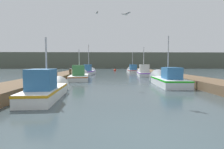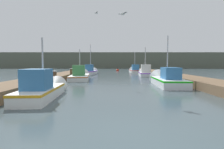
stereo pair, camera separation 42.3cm
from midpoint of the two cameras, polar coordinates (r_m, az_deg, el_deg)
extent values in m
plane|color=#38474C|center=(4.11, 10.15, -20.35)|extent=(200.00, 200.00, 0.00)
cube|color=brown|center=(20.45, -15.27, -0.39)|extent=(2.38, 40.00, 0.54)
cube|color=brown|center=(20.85, 18.68, -0.38)|extent=(2.38, 40.00, 0.54)
cube|color=#565B4C|center=(65.55, 0.48, 4.53)|extent=(120.00, 16.00, 5.31)
cube|color=silver|center=(8.81, -20.91, -5.76)|extent=(1.51, 3.93, 0.53)
cube|color=orange|center=(8.78, -20.94, -4.45)|extent=(1.54, 3.96, 0.10)
cone|color=silver|center=(11.09, -17.14, -3.77)|extent=(1.29, 1.01, 1.24)
cube|color=#2D6699|center=(8.26, -22.04, -1.42)|extent=(1.11, 1.32, 0.90)
cylinder|color=#B2B2B7|center=(8.97, -20.56, 3.72)|extent=(0.08, 0.08, 2.37)
cube|color=silver|center=(13.54, 18.61, -2.38)|extent=(1.94, 4.44, 0.57)
cube|color=#14B511|center=(13.52, 18.63, -1.43)|extent=(1.97, 4.48, 0.10)
cone|color=silver|center=(16.16, 15.91, -1.38)|extent=(1.71, 1.14, 1.66)
cube|color=#2D6699|center=(12.96, 19.35, 0.41)|extent=(1.12, 1.65, 0.81)
cylinder|color=#B2B2B7|center=(13.79, 18.39, 5.48)|extent=(0.08, 0.08, 3.15)
cube|color=silver|center=(18.10, -9.98, -0.91)|extent=(2.32, 5.25, 0.48)
cube|color=#B56030|center=(18.08, -9.98, -0.34)|extent=(2.35, 5.29, 0.10)
cone|color=silver|center=(21.27, -9.40, -0.23)|extent=(1.83, 1.45, 1.71)
cube|color=#387A42|center=(17.42, -10.15, 1.36)|extent=(1.26, 1.62, 1.01)
cylinder|color=#B2B2B7|center=(18.42, -9.95, 4.00)|extent=(0.08, 0.08, 2.62)
cube|color=silver|center=(23.41, 11.19, 0.11)|extent=(1.86, 4.35, 0.49)
cube|color=purple|center=(23.40, 11.20, 0.57)|extent=(1.89, 4.38, 0.10)
cone|color=silver|center=(26.01, 10.57, 0.47)|extent=(1.50, 1.11, 1.41)
cube|color=silver|center=(22.85, 11.36, 1.95)|extent=(1.26, 1.47, 1.04)
cylinder|color=#B2B2B7|center=(23.69, 11.17, 4.77)|extent=(0.08, 0.08, 3.32)
cube|color=silver|center=(26.46, -6.81, 0.63)|extent=(1.83, 4.32, 0.56)
cube|color=#6616B5|center=(26.45, -6.81, 1.11)|extent=(1.86, 4.36, 0.10)
cone|color=silver|center=(28.96, -5.84, 0.90)|extent=(1.50, 0.97, 1.43)
cube|color=#2D6699|center=(25.92, -7.05, 2.24)|extent=(1.09, 1.65, 0.95)
cylinder|color=#B2B2B7|center=(26.75, -6.71, 5.50)|extent=(0.08, 0.08, 3.95)
cube|color=silver|center=(31.81, 7.76, 1.07)|extent=(1.76, 3.76, 0.49)
cube|color=#B31313|center=(31.80, 7.76, 1.40)|extent=(1.79, 3.79, 0.10)
cone|color=silver|center=(34.05, 7.19, 1.24)|extent=(1.63, 0.81, 1.62)
cube|color=#2D6699|center=(31.32, 7.90, 2.38)|extent=(1.19, 1.32, 0.98)
cylinder|color=#B2B2B7|center=(32.06, 7.71, 4.39)|extent=(0.08, 0.08, 3.20)
cylinder|color=#473523|center=(33.76, -7.34, 1.70)|extent=(0.29, 0.29, 1.06)
cylinder|color=silver|center=(33.74, -7.35, 2.64)|extent=(0.33, 0.33, 0.04)
cylinder|color=#473523|center=(19.21, -12.69, 0.20)|extent=(0.25, 0.25, 1.07)
cylinder|color=silver|center=(19.18, -12.71, 1.86)|extent=(0.29, 0.29, 0.04)
cylinder|color=#473523|center=(13.49, -17.42, -1.30)|extent=(0.26, 0.26, 1.08)
cylinder|color=silver|center=(13.45, -17.47, 1.07)|extent=(0.30, 0.30, 0.04)
sphere|color=red|center=(38.30, 2.04, 1.41)|extent=(0.59, 0.59, 0.59)
cylinder|color=black|center=(38.29, 2.05, 2.23)|extent=(0.06, 0.06, 0.50)
ellipsoid|color=white|center=(15.55, -4.49, 19.37)|extent=(0.31, 0.24, 0.12)
cube|color=gray|center=(15.43, -4.31, 19.57)|extent=(0.22, 0.30, 0.07)
cube|color=gray|center=(15.68, -4.66, 19.31)|extent=(0.22, 0.30, 0.07)
ellipsoid|color=white|center=(9.94, 4.64, 19.10)|extent=(0.29, 0.30, 0.12)
cube|color=gray|center=(9.86, 5.30, 19.35)|extent=(0.28, 0.27, 0.07)
cube|color=gray|center=(10.03, 3.99, 19.08)|extent=(0.28, 0.27, 0.07)
camera|label=1|loc=(0.21, -89.31, 0.04)|focal=28.00mm
camera|label=2|loc=(0.21, 90.69, -0.04)|focal=28.00mm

